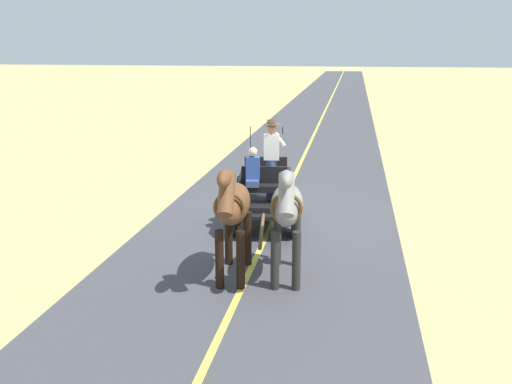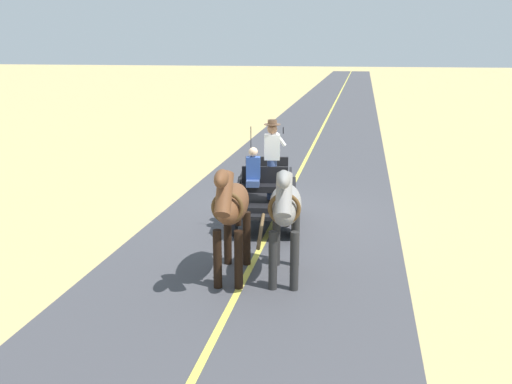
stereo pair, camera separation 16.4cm
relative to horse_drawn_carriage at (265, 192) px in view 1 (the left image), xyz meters
The scene contains 6 objects.
ground_plane 1.07m from the horse_drawn_carriage, 102.41° to the right, with size 200.00×200.00×0.00m, color tan.
road_surface 1.07m from the horse_drawn_carriage, 102.41° to the right, with size 5.77×160.00×0.01m, color #424247.
road_centre_stripe 1.07m from the horse_drawn_carriage, 102.41° to the right, with size 0.12×160.00×0.00m, color #DBCC4C.
horse_drawn_carriage is the anchor object (origin of this frame).
horse_near_side 3.11m from the horse_drawn_carriage, 106.12° to the left, with size 0.71×2.14×2.21m.
horse_off_side 3.11m from the horse_drawn_carriage, 88.50° to the left, with size 0.68×2.14×2.21m.
Camera 1 is at (-1.76, 12.75, 4.06)m, focal length 38.68 mm.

